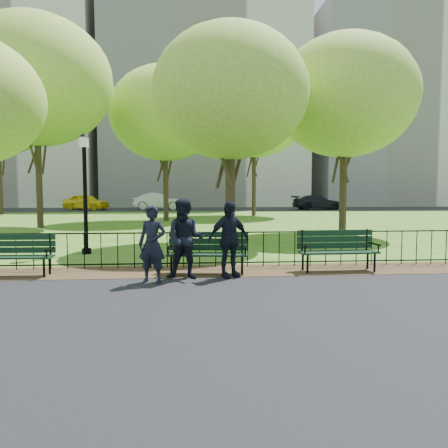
{
  "coord_description": "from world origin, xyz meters",
  "views": [
    {
      "loc": [
        -0.06,
        -8.74,
        1.93
      ],
      "look_at": [
        0.77,
        1.5,
        1.13
      ],
      "focal_mm": 35.0,
      "sensor_mm": 36.0,
      "label": 1
    }
  ],
  "objects": [
    {
      "name": "tree_near_e",
      "position": [
        1.42,
        6.82,
        5.33
      ],
      "size": [
        5.51,
        5.51,
        7.69
      ],
      "color": "#2D2116",
      "rests_on": "ground"
    },
    {
      "name": "park_bench_main",
      "position": [
        0.11,
        1.18,
        0.65
      ],
      "size": [
        1.89,
        0.77,
        1.04
      ],
      "rotation": [
        0.0,
        0.0,
        -0.11
      ],
      "color": "black",
      "rests_on": "ground"
    },
    {
      "name": "ground",
      "position": [
        0.0,
        0.0,
        0.0
      ],
      "size": [
        120.0,
        120.0,
        0.0
      ],
      "primitive_type": "plane",
      "color": "#3D621A"
    },
    {
      "name": "far_street",
      "position": [
        0.0,
        35.0,
        0.01
      ],
      "size": [
        70.0,
        9.0,
        0.01
      ],
      "primitive_type": "cube",
      "color": "black",
      "rests_on": "ground"
    },
    {
      "name": "sedan_silver",
      "position": [
        -2.77,
        33.63,
        0.84
      ],
      "size": [
        5.25,
        2.63,
        1.65
      ],
      "primitive_type": "imported",
      "rotation": [
        0.0,
        0.0,
        1.39
      ],
      "color": "#94969B",
      "rests_on": "far_street"
    },
    {
      "name": "tree_mid_w",
      "position": [
        -7.66,
        14.27,
        7.37
      ],
      "size": [
        7.61,
        7.61,
        10.61
      ],
      "color": "#2D2116",
      "rests_on": "ground"
    },
    {
      "name": "tree_far_c",
      "position": [
        -1.48,
        18.71,
        6.61
      ],
      "size": [
        6.83,
        6.83,
        9.52
      ],
      "color": "#2D2116",
      "rests_on": "ground"
    },
    {
      "name": "apartment_west",
      "position": [
        -22.0,
        48.0,
        13.0
      ],
      "size": [
        22.0,
        15.0,
        26.0
      ],
      "primitive_type": "cube",
      "color": "silver",
      "rests_on": "ground"
    },
    {
      "name": "person_left",
      "position": [
        -0.82,
        0.3,
        0.82
      ],
      "size": [
        0.67,
        0.54,
        1.61
      ],
      "primitive_type": "imported",
      "rotation": [
        0.0,
        0.0,
        -0.29
      ],
      "color": "black",
      "rests_on": "asphalt_path"
    },
    {
      "name": "park_bench_left_a",
      "position": [
        -4.0,
        1.28,
        0.58
      ],
      "size": [
        1.8,
        0.61,
        1.01
      ],
      "rotation": [
        0.0,
        0.0,
        -0.03
      ],
      "color": "black",
      "rests_on": "ground"
    },
    {
      "name": "taxi",
      "position": [
        -9.97,
        34.44,
        0.78
      ],
      "size": [
        4.88,
        3.41,
        1.54
      ],
      "primitive_type": "imported",
      "rotation": [
        0.0,
        0.0,
        1.18
      ],
      "color": "yellow",
      "rests_on": "far_street"
    },
    {
      "name": "asphalt_path",
      "position": [
        0.0,
        -3.4,
        0.01
      ],
      "size": [
        60.0,
        9.2,
        0.01
      ],
      "primitive_type": "cube",
      "color": "black",
      "rests_on": "ground"
    },
    {
      "name": "apartment_east",
      "position": [
        26.0,
        48.0,
        12.0
      ],
      "size": [
        20.0,
        15.0,
        24.0
      ],
      "primitive_type": "cube",
      "color": "silver",
      "rests_on": "ground"
    },
    {
      "name": "park_bench_right_a",
      "position": [
        3.45,
        1.32,
        0.6
      ],
      "size": [
        1.88,
        0.64,
        1.06
      ],
      "rotation": [
        0.0,
        0.0,
        0.03
      ],
      "color": "black",
      "rests_on": "ground"
    },
    {
      "name": "tree_mid_e",
      "position": [
        6.7,
        9.97,
        5.95
      ],
      "size": [
        6.15,
        6.15,
        8.58
      ],
      "color": "#2D2116",
      "rests_on": "ground"
    },
    {
      "name": "person_right",
      "position": [
        0.81,
        0.74,
        0.85
      ],
      "size": [
        1.07,
        0.77,
        1.68
      ],
      "primitive_type": "imported",
      "rotation": [
        0.0,
        0.0,
        0.42
      ],
      "color": "black",
      "rests_on": "asphalt_path"
    },
    {
      "name": "tree_far_e",
      "position": [
        4.8,
        23.64,
        7.72
      ],
      "size": [
        7.97,
        7.97,
        11.11
      ],
      "color": "#2D2116",
      "rests_on": "ground"
    },
    {
      "name": "apartment_mid",
      "position": [
        2.0,
        48.0,
        15.0
      ],
      "size": [
        24.0,
        15.0,
        30.0
      ],
      "primitive_type": "cube",
      "color": "beige",
      "rests_on": "ground"
    },
    {
      "name": "dirt_strip",
      "position": [
        0.0,
        1.5,
        0.01
      ],
      "size": [
        60.0,
        1.6,
        0.01
      ],
      "primitive_type": "cube",
      "color": "#352415",
      "rests_on": "ground"
    },
    {
      "name": "sedan_dark",
      "position": [
        12.56,
        33.2,
        0.72
      ],
      "size": [
        5.01,
        2.34,
        1.42
      ],
      "primitive_type": "imported",
      "rotation": [
        0.0,
        0.0,
        1.65
      ],
      "color": "black",
      "rests_on": "far_street"
    },
    {
      "name": "iron_fence",
      "position": [
        0.0,
        2.0,
        0.5
      ],
      "size": [
        24.06,
        0.06,
        1.0
      ],
      "color": "black",
      "rests_on": "ground"
    },
    {
      "name": "person_mid",
      "position": [
        -0.14,
        0.64,
        0.88
      ],
      "size": [
        0.9,
        0.56,
        1.74
      ],
      "primitive_type": "imported",
      "rotation": [
        0.0,
        0.0,
        -0.15
      ],
      "color": "black",
      "rests_on": "asphalt_path"
    },
    {
      "name": "lamppost",
      "position": [
        -3.16,
        4.68,
        1.97
      ],
      "size": [
        0.33,
        0.33,
        3.62
      ],
      "color": "black",
      "rests_on": "ground"
    }
  ]
}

